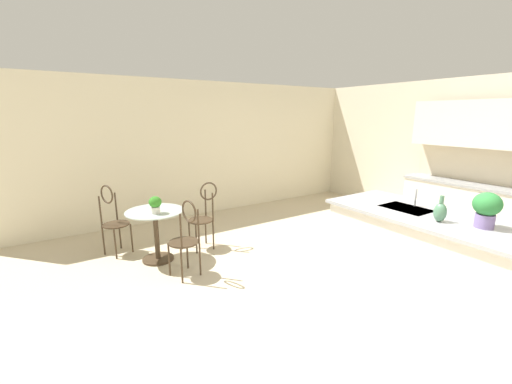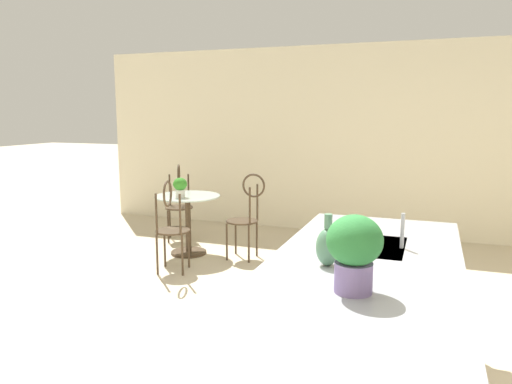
# 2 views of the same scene
# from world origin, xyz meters

# --- Properties ---
(ground_plane) EXTENTS (40.00, 40.00, 0.00)m
(ground_plane) POSITION_xyz_m (0.00, 0.00, 0.00)
(ground_plane) COLOR beige
(wall_left_window) EXTENTS (0.12, 7.80, 2.70)m
(wall_left_window) POSITION_xyz_m (-4.26, 0.00, 1.35)
(wall_left_window) COLOR beige
(wall_left_window) RESTS_ON ground
(kitchen_island) EXTENTS (2.80, 1.06, 0.92)m
(kitchen_island) POSITION_xyz_m (0.30, 0.85, 0.46)
(kitchen_island) COLOR white
(kitchen_island) RESTS_ON ground
(bistro_table) EXTENTS (0.80, 0.80, 0.74)m
(bistro_table) POSITION_xyz_m (-2.44, -1.63, 0.45)
(bistro_table) COLOR #3D2D1E
(bistro_table) RESTS_ON ground
(chair_near_window) EXTENTS (0.52, 0.46, 1.04)m
(chair_near_window) POSITION_xyz_m (-1.72, -1.45, 0.57)
(chair_near_window) COLOR #3D2D1E
(chair_near_window) RESTS_ON ground
(chair_by_island) EXTENTS (0.38, 0.48, 1.04)m
(chair_by_island) POSITION_xyz_m (-2.49, -0.87, 0.57)
(chair_by_island) COLOR #3D2D1E
(chair_by_island) RESTS_ON ground
(chair_toward_desk) EXTENTS (0.52, 0.51, 1.04)m
(chair_toward_desk) POSITION_xyz_m (-3.04, -2.09, 0.57)
(chair_toward_desk) COLOR #3D2D1E
(chair_toward_desk) RESTS_ON ground
(sink_faucet) EXTENTS (0.02, 0.02, 0.22)m
(sink_faucet) POSITION_xyz_m (-0.25, 1.03, 1.03)
(sink_faucet) COLOR #B2B5BA
(sink_faucet) RESTS_ON kitchen_island
(potted_plant_on_table) EXTENTS (0.17, 0.17, 0.24)m
(potted_plant_on_table) POSITION_xyz_m (-2.30, -1.65, 0.88)
(potted_plant_on_table) COLOR beige
(potted_plant_on_table) RESTS_ON bistro_table
(potted_plant_counter_near) EXTENTS (0.26, 0.26, 0.37)m
(potted_plant_counter_near) POSITION_xyz_m (0.60, 0.86, 1.13)
(potted_plant_counter_near) COLOR #7A669E
(potted_plant_counter_near) RESTS_ON kitchen_island
(vase_on_counter) EXTENTS (0.13, 0.13, 0.29)m
(vase_on_counter) POSITION_xyz_m (0.25, 0.67, 1.03)
(vase_on_counter) COLOR #4C7A5B
(vase_on_counter) RESTS_ON kitchen_island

